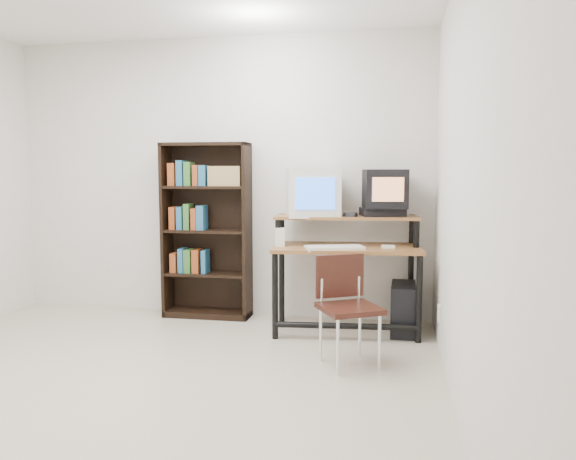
% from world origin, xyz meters
% --- Properties ---
extents(floor, '(4.00, 4.00, 0.01)m').
position_xyz_m(floor, '(0.00, 0.00, -0.01)').
color(floor, beige).
rests_on(floor, ground).
extents(back_wall, '(4.00, 0.01, 2.60)m').
position_xyz_m(back_wall, '(0.00, 2.00, 1.30)').
color(back_wall, silver).
rests_on(back_wall, floor).
extents(right_wall, '(0.01, 4.00, 2.60)m').
position_xyz_m(right_wall, '(2.00, 0.00, 1.30)').
color(right_wall, silver).
rests_on(right_wall, floor).
extents(computer_desk, '(1.28, 0.73, 0.98)m').
position_xyz_m(computer_desk, '(1.25, 1.60, 0.69)').
color(computer_desk, brown).
rests_on(computer_desk, floor).
extents(crt_monitor, '(0.53, 0.53, 0.42)m').
position_xyz_m(crt_monitor, '(0.94, 1.71, 1.18)').
color(crt_monitor, silver).
rests_on(crt_monitor, computer_desk).
extents(vcr, '(0.41, 0.34, 0.08)m').
position_xyz_m(vcr, '(1.54, 1.75, 1.01)').
color(vcr, black).
rests_on(vcr, computer_desk).
extents(crt_tv, '(0.40, 0.40, 0.33)m').
position_xyz_m(crt_tv, '(1.56, 1.75, 1.21)').
color(crt_tv, black).
rests_on(crt_tv, vcr).
extents(cd_spindle, '(0.12, 0.12, 0.05)m').
position_xyz_m(cd_spindle, '(1.28, 1.62, 0.99)').
color(cd_spindle, '#26262B').
rests_on(cd_spindle, computer_desk).
extents(keyboard, '(0.51, 0.35, 0.03)m').
position_xyz_m(keyboard, '(1.17, 1.41, 0.74)').
color(keyboard, silver).
rests_on(keyboard, computer_desk).
extents(mousepad, '(0.24, 0.20, 0.01)m').
position_xyz_m(mousepad, '(1.60, 1.52, 0.72)').
color(mousepad, black).
rests_on(mousepad, computer_desk).
extents(mouse, '(0.11, 0.08, 0.03)m').
position_xyz_m(mouse, '(1.60, 1.53, 0.74)').
color(mouse, white).
rests_on(mouse, mousepad).
extents(desk_speaker, '(0.10, 0.10, 0.17)m').
position_xyz_m(desk_speaker, '(0.70, 1.46, 0.80)').
color(desk_speaker, silver).
rests_on(desk_speaker, computer_desk).
extents(pc_tower, '(0.21, 0.45, 0.42)m').
position_xyz_m(pc_tower, '(1.73, 1.62, 0.21)').
color(pc_tower, black).
rests_on(pc_tower, floor).
extents(school_chair, '(0.52, 0.52, 0.77)m').
position_xyz_m(school_chair, '(1.32, 0.78, 0.47)').
color(school_chair, black).
rests_on(school_chair, floor).
extents(bookshelf, '(0.81, 0.27, 1.62)m').
position_xyz_m(bookshelf, '(-0.07, 1.85, 0.84)').
color(bookshelf, black).
rests_on(bookshelf, floor).
extents(wall_outlet, '(0.02, 0.08, 0.12)m').
position_xyz_m(wall_outlet, '(1.99, 1.15, 0.30)').
color(wall_outlet, beige).
rests_on(wall_outlet, right_wall).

